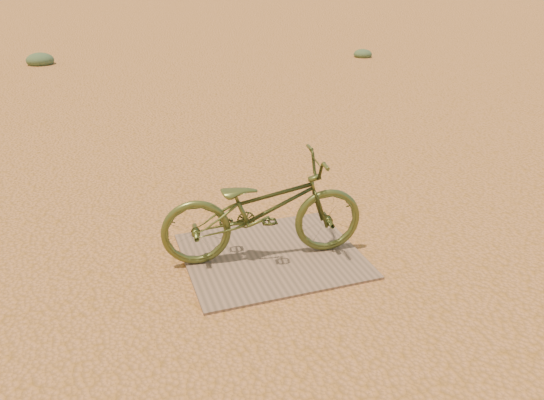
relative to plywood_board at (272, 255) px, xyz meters
name	(u,v)px	position (x,y,z in m)	size (l,w,h in m)	color
ground	(206,248)	(-0.48, 0.32, -0.01)	(120.00, 120.00, 0.00)	#BB794D
plywood_board	(272,255)	(0.00, 0.00, 0.00)	(1.41, 1.21, 0.02)	#795E4E
bicycle	(263,209)	(-0.07, 0.01, 0.44)	(0.56, 1.62, 0.85)	#475325
kale_a	(41,64)	(-2.26, 10.09, -0.01)	(0.62, 0.62, 0.34)	#455F41
kale_b	(363,57)	(5.35, 8.55, -0.01)	(0.46, 0.46, 0.25)	#455F41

